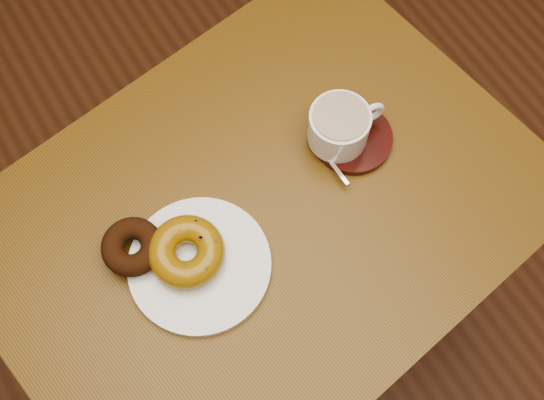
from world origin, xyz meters
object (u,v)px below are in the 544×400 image
cafe_table (262,238)px  coffee_cup (340,126)px  saucer (353,138)px  donut_plate (200,265)px

cafe_table → coffee_cup: (0.17, 0.04, 0.18)m
cafe_table → saucer: size_ratio=7.33×
donut_plate → saucer: (0.32, 0.06, 0.00)m
saucer → coffee_cup: (-0.02, 0.01, 0.04)m
saucer → coffee_cup: coffee_cup is taller
cafe_table → coffee_cup: coffee_cup is taller
cafe_table → donut_plate: (-0.13, -0.03, 0.14)m
coffee_cup → donut_plate: bearing=-159.1°
donut_plate → coffee_cup: size_ratio=1.68×
donut_plate → saucer: size_ratio=1.67×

